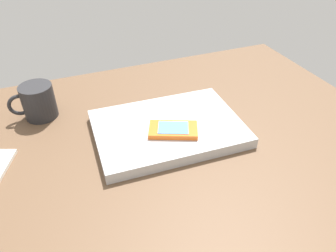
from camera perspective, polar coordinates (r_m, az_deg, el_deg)
The scene contains 4 objects.
desk_surface at distance 73.59cm, azimuth -4.11°, elevation -4.45°, with size 120.00×80.00×3.00cm, color brown.
laptop_closed at distance 75.45cm, azimuth -0.00°, elevation -0.44°, with size 33.76×23.68×2.56cm, color #B7BABC.
cell_phone_on_laptop at distance 71.93cm, azimuth 0.93°, elevation -0.66°, with size 12.29×9.76×1.30cm.
coffee_mug at distance 85.76cm, azimuth -22.10°, elevation 4.03°, with size 11.17×7.94×8.63cm.
Camera 1 is at (15.51, 53.47, 49.63)cm, focal length 34.37 mm.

